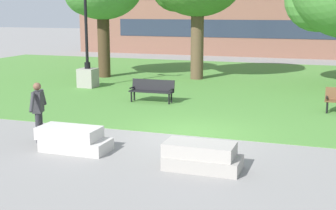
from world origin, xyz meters
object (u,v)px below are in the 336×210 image
(person_skateboarder, at_px, (38,109))
(park_bench_near_left, at_px, (152,89))
(concrete_block_center, at_px, (73,139))
(skateboard, at_px, (57,139))
(lamp_post_right, at_px, (87,66))
(concrete_block_left, at_px, (201,157))

(person_skateboarder, height_order, park_bench_near_left, person_skateboarder)
(park_bench_near_left, bearing_deg, concrete_block_center, -87.18)
(skateboard, relative_size, park_bench_near_left, 0.56)
(person_skateboarder, distance_m, lamp_post_right, 9.46)
(concrete_block_center, distance_m, lamp_post_right, 10.40)
(person_skateboarder, xyz_separation_m, skateboard, (0.48, 0.10, -0.88))
(concrete_block_center, height_order, concrete_block_left, same)
(person_skateboarder, relative_size, lamp_post_right, 0.34)
(concrete_block_left, bearing_deg, lamp_post_right, 130.40)
(lamp_post_right, bearing_deg, concrete_block_center, -63.81)
(concrete_block_center, height_order, person_skateboarder, person_skateboarder)
(person_skateboarder, xyz_separation_m, park_bench_near_left, (0.99, 6.43, -0.43))
(park_bench_near_left, bearing_deg, concrete_block_left, -61.15)
(lamp_post_right, bearing_deg, skateboard, -66.98)
(skateboard, bearing_deg, concrete_block_center, -32.22)
(park_bench_near_left, bearing_deg, lamp_post_right, 150.03)
(skateboard, xyz_separation_m, lamp_post_right, (-3.73, 8.77, 0.97))
(concrete_block_left, distance_m, skateboard, 4.57)
(skateboard, distance_m, park_bench_near_left, 6.37)
(concrete_block_center, relative_size, person_skateboarder, 1.12)
(concrete_block_center, xyz_separation_m, lamp_post_right, (-4.58, 9.31, 0.74))
(park_bench_near_left, distance_m, lamp_post_right, 4.92)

